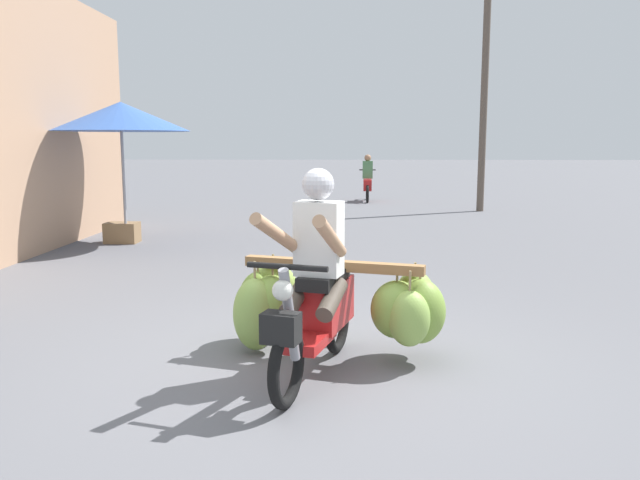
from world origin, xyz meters
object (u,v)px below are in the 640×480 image
motorbike_distant_ahead_left (367,182)px  produce_crate (122,233)px  motorbike_main_loaded (327,300)px  market_umbrella_near_shop (121,117)px  utility_pole (484,90)px

motorbike_distant_ahead_left → produce_crate: size_ratio=2.90×
motorbike_main_loaded → motorbike_distant_ahead_left: 14.20m
motorbike_distant_ahead_left → market_umbrella_near_shop: (-4.50, -8.30, 1.63)m
market_umbrella_near_shop → utility_pole: 9.31m
motorbike_main_loaded → motorbike_distant_ahead_left: motorbike_main_loaded is taller
motorbike_main_loaded → market_umbrella_near_shop: 7.14m
market_umbrella_near_shop → motorbike_distant_ahead_left: bearing=61.5°
motorbike_main_loaded → motorbike_distant_ahead_left: (0.82, 14.17, 0.07)m
market_umbrella_near_shop → utility_pole: bearing=37.9°
market_umbrella_near_shop → utility_pole: size_ratio=0.40×
market_umbrella_near_shop → produce_crate: bearing=129.9°
market_umbrella_near_shop → produce_crate: (-0.12, 0.15, -2.02)m
motorbike_distant_ahead_left → market_umbrella_near_shop: market_umbrella_near_shop is taller
motorbike_distant_ahead_left → market_umbrella_near_shop: size_ratio=0.66×
motorbike_main_loaded → market_umbrella_near_shop: (-3.68, 5.88, 1.70)m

